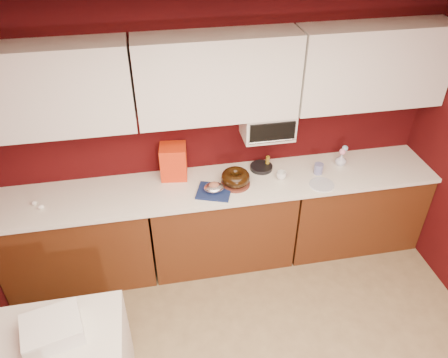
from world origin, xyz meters
TOP-DOWN VIEW (x-y plane):
  - ceiling at (0.00, 0.00)m, footprint 4.00×4.50m
  - wall_back at (0.00, 2.25)m, footprint 4.00×0.02m
  - base_cabinet_left at (-1.33, 1.94)m, footprint 1.31×0.58m
  - base_cabinet_center at (0.00, 1.94)m, footprint 1.31×0.58m
  - base_cabinet_right at (1.33, 1.94)m, footprint 1.31×0.58m
  - countertop at (0.00, 1.94)m, footprint 4.00×0.62m
  - upper_cabinet_left at (-1.33, 2.08)m, footprint 1.31×0.33m
  - upper_cabinet_center at (0.00, 2.08)m, footprint 1.31×0.33m
  - upper_cabinet_right at (1.33, 2.08)m, footprint 1.31×0.33m
  - toaster_oven at (0.45, 2.10)m, footprint 0.45×0.30m
  - toaster_oven_door at (0.45, 1.94)m, footprint 0.40×0.02m
  - toaster_oven_handle at (0.45, 1.93)m, footprint 0.42×0.02m
  - cake_base at (0.12, 1.90)m, footprint 0.35×0.35m
  - bundt_cake at (0.12, 1.90)m, footprint 0.32×0.32m
  - navy_towel at (-0.09, 1.82)m, footprint 0.36×0.33m
  - foil_ham_nest at (-0.09, 1.82)m, footprint 0.22×0.20m
  - roasted_ham at (-0.09, 1.82)m, footprint 0.11×0.10m
  - pandoro_box at (-0.40, 2.14)m, footprint 0.26×0.24m
  - dark_pan at (0.41, 2.10)m, footprint 0.21×0.21m
  - coffee_mug at (0.55, 1.91)m, footprint 0.11×0.11m
  - blue_jar at (0.92, 1.94)m, footprint 0.10×0.10m
  - flower_vase at (1.18, 2.03)m, footprint 0.09×0.09m
  - flower_pink at (1.18, 2.03)m, footprint 0.06×0.06m
  - flower_blue at (1.21, 2.05)m, footprint 0.06×0.06m
  - china_plate at (0.88, 1.75)m, footprint 0.23×0.23m
  - amber_bottle at (0.48, 2.13)m, footprint 0.05×0.05m
  - egg_left at (-1.60, 1.93)m, footprint 0.05×0.05m
  - egg_right at (-1.54, 1.87)m, footprint 0.07×0.06m
  - newspaper_stack at (-1.33, 0.70)m, footprint 0.42×0.38m

SIDE VIEW (x-z plane):
  - base_cabinet_left at x=-1.33m, z-range 0.00..0.86m
  - base_cabinet_center at x=0.00m, z-range 0.00..0.86m
  - base_cabinet_right at x=1.33m, z-range 0.00..0.86m
  - newspaper_stack at x=-1.33m, z-range 0.75..0.88m
  - countertop at x=0.00m, z-range 0.86..0.90m
  - china_plate at x=0.88m, z-range 0.90..0.91m
  - navy_towel at x=-0.09m, z-range 0.90..0.92m
  - cake_base at x=0.12m, z-range 0.90..0.92m
  - dark_pan at x=0.41m, z-range 0.90..0.94m
  - egg_left at x=-1.60m, z-range 0.90..0.94m
  - egg_right at x=-1.54m, z-range 0.90..0.94m
  - coffee_mug at x=0.55m, z-range 0.90..0.99m
  - blue_jar at x=0.92m, z-range 0.90..1.00m
  - foil_ham_nest at x=-0.09m, z-range 0.92..0.99m
  - amber_bottle at x=0.48m, z-range 0.90..1.01m
  - flower_vase at x=1.18m, z-range 0.90..1.03m
  - roasted_ham at x=-0.09m, z-range 0.95..1.01m
  - bundt_cake at x=0.12m, z-range 0.93..1.03m
  - flower_pink at x=1.18m, z-range 1.02..1.08m
  - pandoro_box at x=-0.40m, z-range 0.90..1.22m
  - flower_blue at x=1.21m, z-range 1.04..1.10m
  - wall_back at x=0.00m, z-range 0.00..2.50m
  - toaster_oven_handle at x=0.45m, z-range 1.29..1.31m
  - toaster_oven at x=0.45m, z-range 1.25..1.50m
  - toaster_oven_door at x=0.45m, z-range 1.28..1.47m
  - upper_cabinet_left at x=-1.33m, z-range 1.50..2.20m
  - upper_cabinet_center at x=0.00m, z-range 1.50..2.20m
  - upper_cabinet_right at x=1.33m, z-range 1.50..2.20m
  - ceiling at x=0.00m, z-range 2.49..2.51m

